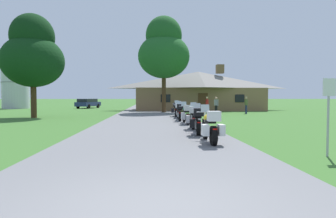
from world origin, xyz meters
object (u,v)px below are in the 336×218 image
metal_signpost_roadside (329,107)px  tree_left_near (33,54)px  motorcycle_blue_fifth_in_row (180,112)px  motorcycle_blue_sixth_in_row (178,111)px  bystander_red_shirt_beside_signpost (207,104)px  metal_silo_distant (15,79)px  bystander_gray_shirt_by_tree (216,105)px  motorcycle_green_fourth_in_row (186,115)px  motorcycle_red_second_in_row (198,121)px  motorcycle_green_farthest_in_row (176,110)px  tree_by_lodge_front (164,50)px  motorcycle_silver_third_in_row (193,118)px  motorcycle_yellow_nearest_to_camera (211,127)px  bystander_olive_shirt_near_lodge (246,104)px  parked_navy_suv_far_left (88,103)px

metal_signpost_roadside → tree_left_near: (-14.11, 15.84, 3.68)m
motorcycle_blue_fifth_in_row → motorcycle_blue_sixth_in_row: size_ratio=1.00×
motorcycle_blue_sixth_in_row → tree_left_near: tree_left_near is taller
bystander_red_shirt_beside_signpost → metal_silo_distant: bearing=60.0°
bystander_gray_shirt_by_tree → metal_signpost_roadside: (-1.31, -19.01, 0.42)m
motorcycle_green_fourth_in_row → motorcycle_red_second_in_row: bearing=-93.3°
motorcycle_blue_fifth_in_row → metal_signpost_roadside: (2.89, -11.73, 0.73)m
motorcycle_green_farthest_in_row → bystander_gray_shirt_by_tree: 4.98m
motorcycle_blue_sixth_in_row → motorcycle_blue_fifth_in_row: bearing=-90.1°
tree_left_near → tree_by_lodge_front: tree_by_lodge_front is taller
motorcycle_silver_third_in_row → motorcycle_green_fourth_in_row: same height
motorcycle_green_fourth_in_row → bystander_gray_shirt_by_tree: size_ratio=1.25×
motorcycle_blue_sixth_in_row → metal_signpost_roadside: 14.45m
motorcycle_blue_sixth_in_row → bystander_gray_shirt_by_tree: bystander_gray_shirt_by_tree is taller
motorcycle_red_second_in_row → motorcycle_silver_third_in_row: bearing=93.0°
motorcycle_green_fourth_in_row → bystander_red_shirt_beside_signpost: 12.44m
motorcycle_blue_fifth_in_row → bystander_gray_shirt_by_tree: 8.41m
motorcycle_yellow_nearest_to_camera → bystander_olive_shirt_near_lodge: 19.69m
motorcycle_blue_fifth_in_row → motorcycle_red_second_in_row: bearing=-86.6°
motorcycle_blue_fifth_in_row → tree_by_lodge_front: 12.37m
motorcycle_red_second_in_row → metal_signpost_roadside: bearing=-51.3°
motorcycle_yellow_nearest_to_camera → metal_silo_distant: metal_silo_distant is taller
motorcycle_silver_third_in_row → metal_signpost_roadside: (2.69, -6.74, 0.74)m
metal_signpost_roadside → tree_by_lodge_front: size_ratio=0.21×
motorcycle_blue_sixth_in_row → metal_silo_distant: size_ratio=0.25×
motorcycle_red_second_in_row → bystander_olive_shirt_near_lodge: (7.46, 15.82, 0.34)m
bystander_red_shirt_beside_signpost → tree_by_lodge_front: (-4.31, 1.42, 5.57)m
motorcycle_yellow_nearest_to_camera → metal_silo_distant: bearing=123.2°
motorcycle_green_fourth_in_row → bystander_gray_shirt_by_tree: bystander_gray_shirt_by_tree is taller
motorcycle_yellow_nearest_to_camera → tree_left_near: size_ratio=0.25×
bystander_olive_shirt_near_lodge → bystander_gray_shirt_by_tree: size_ratio=1.01×
motorcycle_red_second_in_row → metal_silo_distant: metal_silo_distant is taller
motorcycle_silver_third_in_row → bystander_olive_shirt_near_lodge: 15.44m
bystander_red_shirt_beside_signpost → metal_silo_distant: 28.99m
bystander_red_shirt_beside_signpost → parked_navy_suv_far_left: bearing=45.1°
metal_silo_distant → parked_navy_suv_far_left: metal_silo_distant is taller
motorcycle_blue_fifth_in_row → tree_by_lodge_front: tree_by_lodge_front is taller
parked_navy_suv_far_left → bystander_olive_shirt_near_lodge: bearing=-22.4°
tree_by_lodge_front → metal_silo_distant: 24.47m
motorcycle_silver_third_in_row → metal_signpost_roadside: 7.30m
motorcycle_green_farthest_in_row → tree_by_lodge_front: (-0.71, 6.47, 5.92)m
motorcycle_silver_third_in_row → bystander_gray_shirt_by_tree: size_ratio=1.25×
motorcycle_yellow_nearest_to_camera → tree_by_lodge_front: 21.32m
motorcycle_blue_fifth_in_row → bystander_olive_shirt_near_lodge: bystander_olive_shirt_near_lodge is taller
motorcycle_yellow_nearest_to_camera → motorcycle_blue_sixth_in_row: size_ratio=1.00×
metal_signpost_roadside → motorcycle_blue_sixth_in_row: bearing=101.1°
bystander_gray_shirt_by_tree → bystander_red_shirt_beside_signpost: bearing=162.6°
motorcycle_blue_sixth_in_row → parked_navy_suv_far_left: parked_navy_suv_far_left is taller
motorcycle_green_fourth_in_row → motorcycle_green_farthest_in_row: (-0.00, 6.85, 0.00)m
motorcycle_green_farthest_in_row → parked_navy_suv_far_left: parked_navy_suv_far_left is taller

